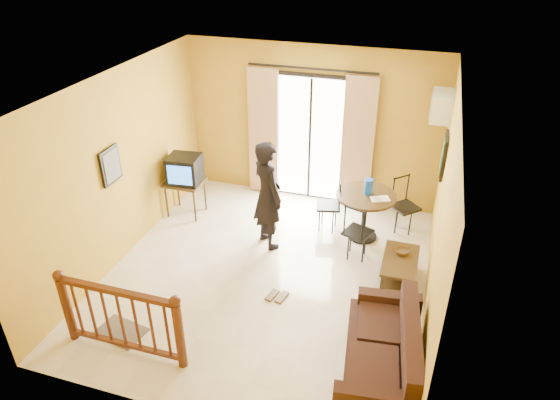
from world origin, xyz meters
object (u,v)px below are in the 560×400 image
(sofa, at_px, (385,354))
(standing_person, at_px, (267,195))
(coffee_table, at_px, (400,267))
(dining_table, at_px, (365,203))
(television, at_px, (185,169))

(sofa, xyz_separation_m, standing_person, (-2.09, 2.11, 0.58))
(coffee_table, bearing_deg, standing_person, 170.16)
(dining_table, height_order, coffee_table, dining_table)
(dining_table, distance_m, coffee_table, 1.25)
(television, bearing_deg, coffee_table, -18.70)
(television, height_order, coffee_table, television)
(coffee_table, xyz_separation_m, standing_person, (-2.09, 0.36, 0.62))
(coffee_table, bearing_deg, television, 167.51)
(dining_table, distance_m, sofa, 2.84)
(television, relative_size, dining_table, 0.60)
(standing_person, bearing_deg, television, 27.37)
(television, relative_size, coffee_table, 0.65)
(sofa, relative_size, standing_person, 1.00)
(sofa, bearing_deg, television, 138.68)
(television, height_order, sofa, television)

